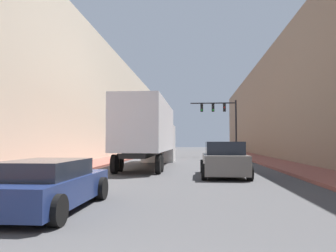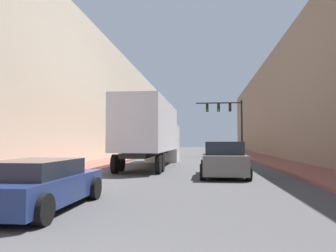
{
  "view_description": "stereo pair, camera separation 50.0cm",
  "coord_description": "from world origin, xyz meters",
  "views": [
    {
      "loc": [
        0.71,
        -2.05,
        1.66
      ],
      "look_at": [
        -0.71,
        14.49,
        2.46
      ],
      "focal_mm": 35.0,
      "sensor_mm": 36.0,
      "label": 1
    },
    {
      "loc": [
        1.2,
        -2.0,
        1.66
      ],
      "look_at": [
        -0.71,
        14.49,
        2.46
      ],
      "focal_mm": 35.0,
      "sensor_mm": 36.0,
      "label": 2
    }
  ],
  "objects": [
    {
      "name": "sidewalk_right",
      "position": [
        6.63,
        30.0,
        0.07
      ],
      "size": [
        2.71,
        80.0,
        0.15
      ],
      "color": "brown",
      "rests_on": "ground"
    },
    {
      "name": "sidewalk_left",
      "position": [
        -6.63,
        30.0,
        0.07
      ],
      "size": [
        2.71,
        80.0,
        0.15
      ],
      "color": "brown",
      "rests_on": "ground"
    },
    {
      "name": "building_right",
      "position": [
        10.98,
        30.0,
        5.48
      ],
      "size": [
        6.0,
        80.0,
        10.95
      ],
      "color": "#846B56",
      "rests_on": "ground"
    },
    {
      "name": "building_left",
      "position": [
        -10.98,
        30.0,
        5.71
      ],
      "size": [
        6.0,
        80.0,
        11.42
      ],
      "color": "beige",
      "rests_on": "ground"
    },
    {
      "name": "semi_truck",
      "position": [
        -2.37,
        19.83,
        2.3
      ],
      "size": [
        2.59,
        12.82,
        4.11
      ],
      "color": "silver",
      "rests_on": "ground"
    },
    {
      "name": "sedan_car",
      "position": [
        -2.89,
        5.68,
        0.6
      ],
      "size": [
        2.01,
        4.31,
        1.22
      ],
      "color": "navy",
      "rests_on": "ground"
    },
    {
      "name": "suv_car",
      "position": [
        2.02,
        13.88,
        0.79
      ],
      "size": [
        2.18,
        4.59,
        1.66
      ],
      "color": "slate",
      "rests_on": "ground"
    },
    {
      "name": "traffic_signal_gantry",
      "position": [
        3.79,
        34.6,
        4.43
      ],
      "size": [
        5.12,
        0.35,
        6.27
      ],
      "color": "black",
      "rests_on": "ground"
    }
  ]
}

